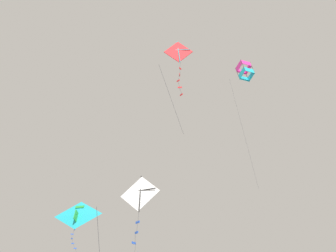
{
  "coord_description": "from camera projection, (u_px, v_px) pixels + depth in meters",
  "views": [
    {
      "loc": [
        14.26,
        21.73,
        20.64
      ],
      "look_at": [
        1.07,
        0.7,
        32.21
      ],
      "focal_mm": 56.5,
      "sensor_mm": 36.0,
      "label": 1
    }
  ],
  "objects": [
    {
      "name": "kite_delta_upper_right",
      "position": [
        78.0,
        215.0,
        31.47
      ],
      "size": [
        1.89,
        1.98,
        3.52
      ],
      "rotation": [
        0.36,
        0.0,
        5.46
      ],
      "color": "#1EB2C6"
    },
    {
      "name": "kite_diamond_far_centre",
      "position": [
        139.0,
        202.0,
        15.54
      ],
      "size": [
        1.86,
        1.51,
        7.63
      ],
      "rotation": [
        0.46,
        0.0,
        5.71
      ],
      "color": "white"
    },
    {
      "name": "kite_box_low_drifter",
      "position": [
        245.0,
        72.0,
        39.47
      ],
      "size": [
        1.91,
        1.52,
        9.69
      ],
      "rotation": [
        0.37,
        0.0,
        6.17
      ],
      "color": "#DB2D93"
    },
    {
      "name": "kite_diamond_mid_left",
      "position": [
        178.0,
        54.0,
        22.83
      ],
      "size": [
        1.31,
        0.81,
        4.3
      ],
      "rotation": [
        0.32,
        0.0,
        5.97
      ],
      "color": "red"
    }
  ]
}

